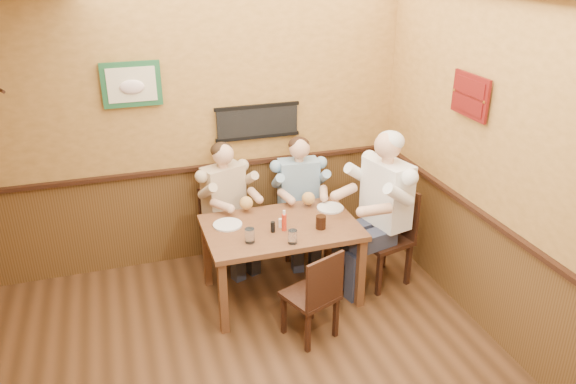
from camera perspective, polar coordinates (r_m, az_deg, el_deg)
name	(u,v)px	position (r m, az deg, el deg)	size (l,w,h in m)	color
room	(218,204)	(3.39, -7.12, -1.22)	(5.02, 5.03, 2.81)	#362010
dining_table	(281,234)	(5.18, -0.70, -4.31)	(1.40, 0.90, 0.75)	brown
chair_back_left	(225,226)	(5.86, -6.39, -3.50)	(0.39, 0.39, 0.84)	black
chair_back_right	(298,218)	(6.00, 1.04, -2.69)	(0.39, 0.39, 0.83)	black
chair_right_end	(383,237)	(5.55, 9.66, -4.54)	(0.46, 0.46, 0.99)	black
chair_near_side	(310,293)	(4.79, 2.25, -10.23)	(0.39, 0.39, 0.85)	black
diner_tan_shirt	(224,211)	(5.78, -6.47, -1.92)	(0.55, 0.55, 1.20)	beige
diner_blue_polo	(298,203)	(5.92, 1.06, -1.15)	(0.55, 0.55, 1.19)	#7DA0BC
diner_white_elder	(385,218)	(5.46, 9.81, -2.59)	(0.65, 0.65, 1.41)	white
water_glass_left	(250,236)	(4.84, -3.91, -4.44)	(0.09, 0.09, 0.13)	white
water_glass_mid	(293,237)	(4.82, 0.47, -4.57)	(0.08, 0.08, 0.12)	white
cola_tumbler	(321,222)	(5.07, 3.36, -3.08)	(0.09, 0.09, 0.12)	black
hot_sauce_bottle	(284,221)	(5.02, -0.40, -3.01)	(0.04, 0.04, 0.18)	red
salt_shaker	(280,223)	(5.09, -0.77, -3.17)	(0.03, 0.03, 0.09)	white
pepper_shaker	(273,227)	(5.01, -1.55, -3.57)	(0.04, 0.04, 0.10)	black
plate_far_left	(228,225)	(5.16, -6.16, -3.31)	(0.27, 0.27, 0.02)	silver
plate_far_right	(330,208)	(5.47, 4.31, -1.61)	(0.26, 0.26, 0.02)	silver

